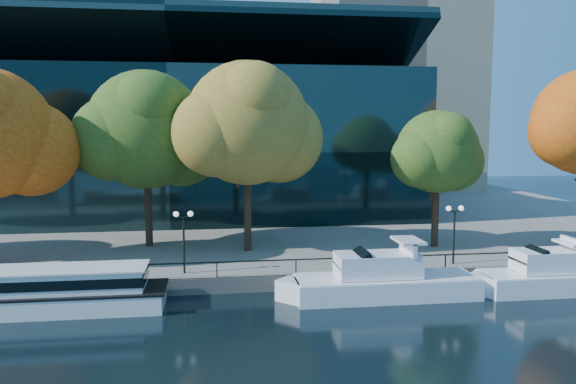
{
  "coord_description": "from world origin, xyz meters",
  "views": [
    {
      "loc": [
        -0.29,
        -31.27,
        10.31
      ],
      "look_at": [
        5.15,
        8.0,
        5.74
      ],
      "focal_mm": 35.0,
      "sensor_mm": 36.0,
      "label": 1
    }
  ],
  "objects": [
    {
      "name": "ground",
      "position": [
        0.0,
        0.0,
        0.0
      ],
      "size": [
        160.0,
        160.0,
        0.0
      ],
      "primitive_type": "plane",
      "color": "black",
      "rests_on": "ground"
    },
    {
      "name": "promenade",
      "position": [
        0.0,
        36.38,
        0.5
      ],
      "size": [
        90.0,
        67.08,
        1.0
      ],
      "color": "slate",
      "rests_on": "ground"
    },
    {
      "name": "railing",
      "position": [
        0.0,
        3.25,
        1.94
      ],
      "size": [
        88.2,
        0.08,
        0.99
      ],
      "color": "black",
      "rests_on": "promenade"
    },
    {
      "name": "convention_building",
      "position": [
        -4.0,
        31.79,
        8.51
      ],
      "size": [
        50.0,
        24.57,
        21.43
      ],
      "color": "black",
      "rests_on": "ground"
    },
    {
      "name": "tour_boat",
      "position": [
        -10.49,
        0.97,
        1.26
      ],
      "size": [
        15.68,
        3.5,
        2.97
      ],
      "color": "white",
      "rests_on": "ground"
    },
    {
      "name": "cruiser_near",
      "position": [
        9.68,
        0.81,
        1.11
      ],
      "size": [
        12.36,
        3.18,
        3.58
      ],
      "color": "white",
      "rests_on": "ground"
    },
    {
      "name": "cruiser_far",
      "position": [
        20.62,
        0.54,
        1.08
      ],
      "size": [
        10.45,
        2.9,
        3.41
      ],
      "color": "white",
      "rests_on": "ground"
    },
    {
      "name": "tree_2",
      "position": [
        -4.99,
        13.29,
        9.94
      ],
      "size": [
        11.44,
        9.38,
        13.71
      ],
      "color": "black",
      "rests_on": "promenade"
    },
    {
      "name": "tree_3",
      "position": [
        2.62,
        10.56,
        10.42
      ],
      "size": [
        11.51,
        9.43,
        14.22
      ],
      "color": "black",
      "rests_on": "promenade"
    },
    {
      "name": "tree_4",
      "position": [
        17.22,
        10.09,
        8.3
      ],
      "size": [
        8.0,
        6.56,
        10.64
      ],
      "color": "black",
      "rests_on": "promenade"
    },
    {
      "name": "lamp_1",
      "position": [
        -2.06,
        4.5,
        3.98
      ],
      "size": [
        1.26,
        0.36,
        4.03
      ],
      "color": "black",
      "rests_on": "promenade"
    },
    {
      "name": "lamp_2",
      "position": [
        16.11,
        4.5,
        3.98
      ],
      "size": [
        1.26,
        0.36,
        4.03
      ],
      "color": "black",
      "rests_on": "promenade"
    }
  ]
}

